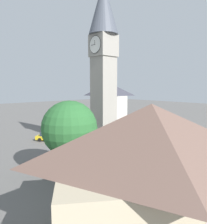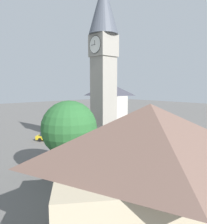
{
  "view_description": "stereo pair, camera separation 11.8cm",
  "coord_description": "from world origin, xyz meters",
  "px_view_note": "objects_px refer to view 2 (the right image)",
  "views": [
    {
      "loc": [
        -21.73,
        19.88,
        9.37
      ],
      "look_at": [
        0.0,
        0.0,
        5.8
      ],
      "focal_mm": 34.21,
      "sensor_mm": 36.0,
      "label": 1
    },
    {
      "loc": [
        -21.81,
        19.8,
        9.37
      ],
      "look_at": [
        0.0,
        0.0,
        5.8
      ],
      "focal_mm": 34.21,
      "sensor_mm": 36.0,
      "label": 2
    }
  ],
  "objects_px": {
    "car_black_far": "(120,171)",
    "tree": "(69,128)",
    "car_blue_kerb": "(48,136)",
    "car_white_side": "(168,155)",
    "building_terrace_right": "(148,177)",
    "building_corner_back": "(110,103)",
    "clock_tower": "(103,54)",
    "car_red_corner": "(165,144)",
    "car_silver_kerb": "(88,130)",
    "pedestrian": "(64,139)"
  },
  "relations": [
    {
      "from": "car_black_far",
      "to": "tree",
      "type": "bearing_deg",
      "value": 45.36
    },
    {
      "from": "car_blue_kerb",
      "to": "tree",
      "type": "distance_m",
      "value": 16.82
    },
    {
      "from": "car_blue_kerb",
      "to": "car_white_side",
      "type": "height_order",
      "value": "same"
    },
    {
      "from": "car_black_far",
      "to": "building_terrace_right",
      "type": "bearing_deg",
      "value": 142.73
    },
    {
      "from": "tree",
      "to": "building_corner_back",
      "type": "bearing_deg",
      "value": -51.18
    },
    {
      "from": "clock_tower",
      "to": "car_black_far",
      "type": "xyz_separation_m",
      "value": [
        -7.56,
        4.59,
        -12.96
      ]
    },
    {
      "from": "clock_tower",
      "to": "building_corner_back",
      "type": "distance_m",
      "value": 24.28
    },
    {
      "from": "car_red_corner",
      "to": "car_black_far",
      "type": "relative_size",
      "value": 1.01
    },
    {
      "from": "car_blue_kerb",
      "to": "car_silver_kerb",
      "type": "xyz_separation_m",
      "value": [
        -0.48,
        -8.39,
        0.0
      ]
    },
    {
      "from": "car_white_side",
      "to": "tree",
      "type": "height_order",
      "value": "tree"
    },
    {
      "from": "tree",
      "to": "building_terrace_right",
      "type": "xyz_separation_m",
      "value": [
        -11.13,
        2.09,
        -0.85
      ]
    },
    {
      "from": "clock_tower",
      "to": "building_corner_back",
      "type": "height_order",
      "value": "clock_tower"
    },
    {
      "from": "clock_tower",
      "to": "car_red_corner",
      "type": "distance_m",
      "value": 16.01
    },
    {
      "from": "car_blue_kerb",
      "to": "tree",
      "type": "xyz_separation_m",
      "value": [
        -15.24,
        5.6,
        4.41
      ]
    },
    {
      "from": "car_white_side",
      "to": "building_terrace_right",
      "type": "distance_m",
      "value": 16.0
    },
    {
      "from": "clock_tower",
      "to": "car_blue_kerb",
      "type": "distance_m",
      "value": 17.38
    },
    {
      "from": "pedestrian",
      "to": "building_corner_back",
      "type": "bearing_deg",
      "value": -64.65
    },
    {
      "from": "tree",
      "to": "building_corner_back",
      "type": "distance_m",
      "value": 31.53
    },
    {
      "from": "car_silver_kerb",
      "to": "tree",
      "type": "distance_m",
      "value": 20.8
    },
    {
      "from": "car_red_corner",
      "to": "pedestrian",
      "type": "bearing_deg",
      "value": 39.52
    },
    {
      "from": "clock_tower",
      "to": "car_red_corner",
      "type": "bearing_deg",
      "value": -122.03
    },
    {
      "from": "car_blue_kerb",
      "to": "car_white_side",
      "type": "relative_size",
      "value": 1.0
    },
    {
      "from": "car_blue_kerb",
      "to": "tree",
      "type": "height_order",
      "value": "tree"
    },
    {
      "from": "car_silver_kerb",
      "to": "car_black_far",
      "type": "distance_m",
      "value": 21.07
    },
    {
      "from": "car_white_side",
      "to": "car_black_far",
      "type": "bearing_deg",
      "value": 86.17
    },
    {
      "from": "car_blue_kerb",
      "to": "building_terrace_right",
      "type": "height_order",
      "value": "building_terrace_right"
    },
    {
      "from": "clock_tower",
      "to": "building_terrace_right",
      "type": "bearing_deg",
      "value": 145.65
    },
    {
      "from": "car_red_corner",
      "to": "car_white_side",
      "type": "relative_size",
      "value": 0.99
    },
    {
      "from": "car_blue_kerb",
      "to": "building_corner_back",
      "type": "relative_size",
      "value": 0.38
    },
    {
      "from": "car_white_side",
      "to": "building_corner_back",
      "type": "distance_m",
      "value": 27.44
    },
    {
      "from": "car_blue_kerb",
      "to": "clock_tower",
      "type": "bearing_deg",
      "value": -166.89
    },
    {
      "from": "car_blue_kerb",
      "to": "car_white_side",
      "type": "bearing_deg",
      "value": -162.13
    },
    {
      "from": "car_red_corner",
      "to": "tree",
      "type": "distance_m",
      "value": 16.8
    },
    {
      "from": "car_blue_kerb",
      "to": "building_terrace_right",
      "type": "bearing_deg",
      "value": 163.73
    },
    {
      "from": "clock_tower",
      "to": "building_terrace_right",
      "type": "distance_m",
      "value": 20.57
    },
    {
      "from": "car_silver_kerb",
      "to": "building_terrace_right",
      "type": "distance_m",
      "value": 30.68
    },
    {
      "from": "car_silver_kerb",
      "to": "car_black_far",
      "type": "height_order",
      "value": "same"
    },
    {
      "from": "car_red_corner",
      "to": "car_silver_kerb",
      "type": "bearing_deg",
      "value": 7.92
    },
    {
      "from": "car_red_corner",
      "to": "building_terrace_right",
      "type": "xyz_separation_m",
      "value": [
        -10.12,
        18.28,
        3.56
      ]
    },
    {
      "from": "car_blue_kerb",
      "to": "car_black_far",
      "type": "distance_m",
      "value": 18.93
    },
    {
      "from": "car_red_corner",
      "to": "building_corner_back",
      "type": "relative_size",
      "value": 0.37
    },
    {
      "from": "car_silver_kerb",
      "to": "car_red_corner",
      "type": "height_order",
      "value": "same"
    },
    {
      "from": "clock_tower",
      "to": "building_terrace_right",
      "type": "height_order",
      "value": "clock_tower"
    },
    {
      "from": "car_silver_kerb",
      "to": "building_terrace_right",
      "type": "xyz_separation_m",
      "value": [
        -25.88,
        16.08,
        3.56
      ]
    },
    {
      "from": "clock_tower",
      "to": "car_blue_kerb",
      "type": "xyz_separation_m",
      "value": [
        11.27,
        2.62,
        -12.96
      ]
    },
    {
      "from": "car_red_corner",
      "to": "building_corner_back",
      "type": "distance_m",
      "value": 22.84
    },
    {
      "from": "car_red_corner",
      "to": "car_black_far",
      "type": "distance_m",
      "value": 12.81
    },
    {
      "from": "clock_tower",
      "to": "car_black_far",
      "type": "height_order",
      "value": "clock_tower"
    },
    {
      "from": "car_red_corner",
      "to": "building_corner_back",
      "type": "xyz_separation_m",
      "value": [
        20.78,
        -8.38,
        4.43
      ]
    },
    {
      "from": "pedestrian",
      "to": "car_red_corner",
      "type": "bearing_deg",
      "value": -140.48
    }
  ]
}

